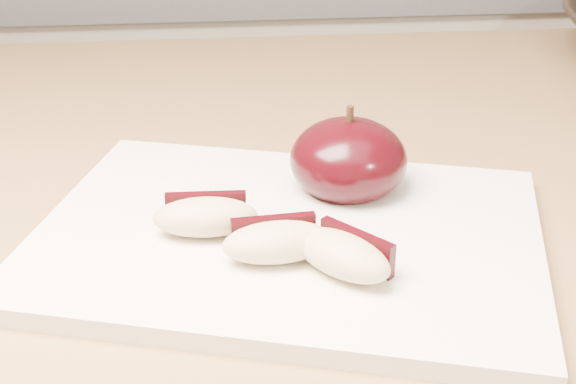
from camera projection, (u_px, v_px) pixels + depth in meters
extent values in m
cube|color=silver|center=(261.00, 222.00, 1.44)|extent=(2.40, 0.60, 0.90)
cube|color=olive|center=(316.00, 174.00, 0.63)|extent=(1.64, 0.64, 0.04)
cube|color=white|center=(288.00, 237.00, 0.49)|extent=(0.35, 0.30, 0.01)
ellipsoid|color=black|center=(348.00, 160.00, 0.53)|extent=(0.09, 0.09, 0.05)
cylinder|color=black|center=(350.00, 115.00, 0.51)|extent=(0.00, 0.00, 0.01)
ellipsoid|color=#D1B784|center=(206.00, 217.00, 0.47)|extent=(0.06, 0.03, 0.02)
cube|color=black|center=(206.00, 208.00, 0.49)|extent=(0.05, 0.01, 0.02)
ellipsoid|color=#D1B784|center=(277.00, 242.00, 0.45)|extent=(0.06, 0.04, 0.02)
cube|color=black|center=(273.00, 232.00, 0.46)|extent=(0.05, 0.01, 0.02)
ellipsoid|color=#D1B784|center=(342.00, 255.00, 0.44)|extent=(0.06, 0.07, 0.02)
cube|color=black|center=(357.00, 247.00, 0.45)|extent=(0.04, 0.04, 0.02)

